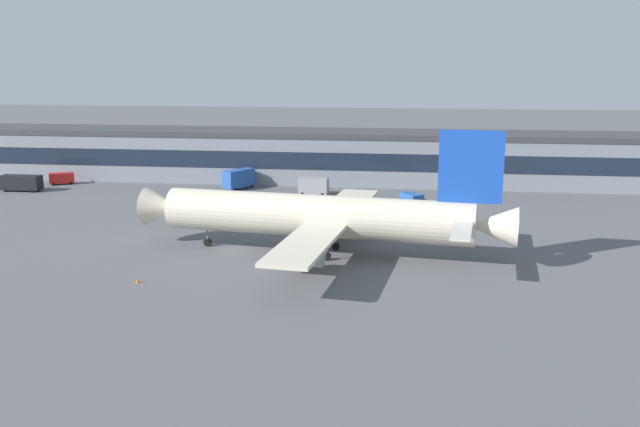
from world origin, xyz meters
The scene contains 10 objects.
ground_plane centered at (0.00, 0.00, 0.00)m, with size 600.00×600.00×0.00m, color #56565B.
terminal_building centered at (0.00, 58.58, 5.77)m, with size 166.21×15.03×11.50m.
airliner centered at (13.22, -0.50, 5.54)m, with size 54.01×45.85×18.12m.
fuel_truck centered at (-55.37, 38.51, 1.88)m, with size 8.41×2.84×3.35m.
pushback_tractor centered at (25.81, 37.56, 1.05)m, with size 4.78×5.44×1.75m.
belt_loader centered at (38.21, 44.85, 1.15)m, with size 5.19×6.45×1.95m.
catering_truck centered at (-10.87, 46.82, 2.29)m, with size 5.97×7.50×4.15m.
crew_van centered at (-51.13, 46.96, 1.46)m, with size 5.62×4.40×2.55m.
stair_truck centered at (5.85, 42.25, 1.98)m, with size 6.20×2.96×3.55m.
traffic_cone_0 centered at (-7.98, -15.88, 0.32)m, with size 0.51×0.51×0.63m, color #F2590C.
Camera 1 is at (24.93, -92.68, 27.04)m, focal length 38.16 mm.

